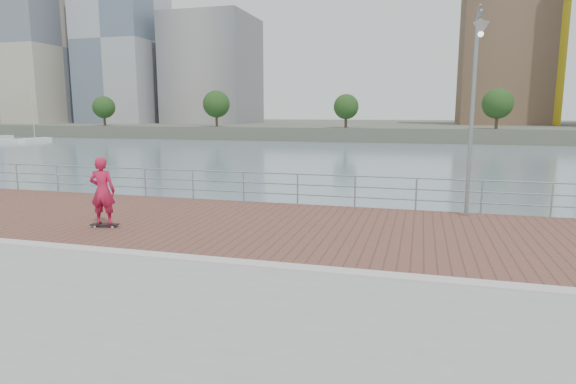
# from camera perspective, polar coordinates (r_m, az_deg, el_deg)

# --- Properties ---
(water) EXTENTS (400.00, 400.00, 0.00)m
(water) POSITION_cam_1_polar(r_m,az_deg,el_deg) (11.27, -2.86, -18.47)
(water) COLOR slate
(water) RESTS_ON ground
(brick_lane) EXTENTS (40.00, 6.80, 0.02)m
(brick_lane) POSITION_cam_1_polar(r_m,az_deg,el_deg) (13.82, 1.77, -4.23)
(brick_lane) COLOR brown
(brick_lane) RESTS_ON seawall
(curb) EXTENTS (40.00, 0.40, 0.06)m
(curb) POSITION_cam_1_polar(r_m,az_deg,el_deg) (10.48, -2.95, -8.61)
(curb) COLOR #B7B5AD
(curb) RESTS_ON seawall
(far_shore) EXTENTS (320.00, 95.00, 2.50)m
(far_shore) POSITION_cam_1_polar(r_m,az_deg,el_deg) (132.05, 14.20, 7.43)
(far_shore) COLOR #4C5142
(far_shore) RESTS_ON ground
(guardrail) EXTENTS (39.06, 0.06, 1.13)m
(guardrail) POSITION_cam_1_polar(r_m,az_deg,el_deg) (16.95, 4.51, 0.65)
(guardrail) COLOR #8C9EA8
(guardrail) RESTS_ON brick_lane
(street_lamp) EXTENTS (0.44, 1.29, 6.07)m
(street_lamp) POSITION_cam_1_polar(r_m,az_deg,el_deg) (15.61, 21.39, 12.63)
(street_lamp) COLOR gray
(street_lamp) RESTS_ON brick_lane
(skateboard) EXTENTS (0.82, 0.37, 0.09)m
(skateboard) POSITION_cam_1_polar(r_m,az_deg,el_deg) (14.78, -20.90, -3.63)
(skateboard) COLOR black
(skateboard) RESTS_ON brick_lane
(skateboarder) EXTENTS (0.79, 0.61, 1.93)m
(skateboarder) POSITION_cam_1_polar(r_m,az_deg,el_deg) (14.60, -21.13, 0.12)
(skateboarder) COLOR #AF1739
(skateboarder) RESTS_ON skateboard
(skyline) EXTENTS (233.00, 41.00, 58.55)m
(skyline) POSITION_cam_1_polar(r_m,az_deg,el_deg) (118.39, 29.60, 17.79)
(skyline) COLOR #ADA38E
(skyline) RESTS_ON far_shore
(shoreline_trees) EXTENTS (144.69, 5.15, 6.87)m
(shoreline_trees) POSITION_cam_1_polar(r_m,az_deg,el_deg) (86.63, 19.43, 9.78)
(shoreline_trees) COLOR #473323
(shoreline_trees) RESTS_ON far_shore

